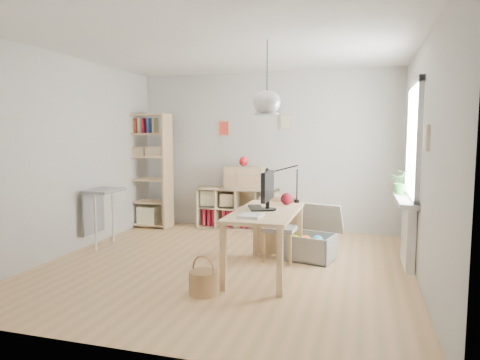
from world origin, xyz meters
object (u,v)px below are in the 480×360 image
(desk, at_px, (266,218))
(drawer_chest, at_px, (245,177))
(storage_chest, at_px, (310,241))
(chair, at_px, (281,225))
(monitor, at_px, (268,188))
(tall_bookshelf, at_px, (148,166))
(cube_shelf, at_px, (237,212))

(desk, height_order, drawer_chest, drawer_chest)
(desk, xyz_separation_m, drawer_chest, (-0.87, 2.19, 0.25))
(desk, distance_m, storage_chest, 0.97)
(chair, bearing_deg, desk, -94.12)
(chair, height_order, monitor, monitor)
(desk, bearing_deg, chair, 83.41)
(tall_bookshelf, height_order, chair, tall_bookshelf)
(cube_shelf, relative_size, storage_chest, 1.59)
(desk, xyz_separation_m, monitor, (0.01, 0.03, 0.35))
(storage_chest, relative_size, monitor, 1.68)
(tall_bookshelf, xyz_separation_m, monitor, (2.60, -1.92, -0.08))
(desk, bearing_deg, monitor, 69.04)
(drawer_chest, bearing_deg, tall_bookshelf, -170.54)
(desk, bearing_deg, drawer_chest, 111.68)
(cube_shelf, xyz_separation_m, drawer_chest, (0.15, -0.04, 0.61))
(monitor, relative_size, drawer_chest, 0.80)
(desk, bearing_deg, storage_chest, 60.01)
(drawer_chest, bearing_deg, monitor, -66.34)
(cube_shelf, bearing_deg, desk, -65.39)
(cube_shelf, bearing_deg, tall_bookshelf, -169.81)
(cube_shelf, height_order, monitor, monitor)
(storage_chest, distance_m, drawer_chest, 2.06)
(cube_shelf, relative_size, drawer_chest, 2.13)
(desk, xyz_separation_m, chair, (0.07, 0.59, -0.19))
(chair, relative_size, storage_chest, 0.92)
(drawer_chest, bearing_deg, desk, -66.82)
(chair, bearing_deg, monitor, -93.41)
(desk, relative_size, storage_chest, 1.70)
(monitor, bearing_deg, drawer_chest, 111.51)
(desk, relative_size, cube_shelf, 1.07)
(chair, relative_size, monitor, 1.55)
(storage_chest, relative_size, drawer_chest, 1.34)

